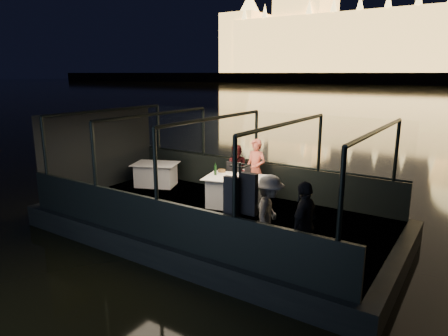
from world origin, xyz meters
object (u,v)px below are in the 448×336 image
Objects in this scene: chair_port_right at (247,184)px; wine_bottle at (215,169)px; dining_table_aft at (156,173)px; coat_stand at (239,212)px; passenger_stripe at (269,210)px; person_woman_coral at (256,171)px; chair_port_left at (230,182)px; dining_table_central at (234,192)px; passenger_dark at (304,221)px; person_man_maroon at (238,169)px.

chair_port_right is 2.97× the size of wine_bottle.
dining_table_aft is 0.72× the size of coat_stand.
passenger_stripe is 3.10m from wine_bottle.
person_woman_coral is 5.31× the size of wine_bottle.
chair_port_right is at bearing 17.68° from chair_port_left.
wine_bottle reaches higher than chair_port_right.
passenger_dark is (2.72, -2.11, 0.47)m from dining_table_central.
person_man_maroon reaches higher than chair_port_right.
person_woman_coral is at bearing 9.66° from dining_table_aft.
dining_table_aft is 6.22m from passenger_dark.
dining_table_central is 0.65m from chair_port_left.
chair_port_left is 0.73m from wine_bottle.
wine_bottle is (-0.09, -0.56, 0.47)m from chair_port_left.
passenger_stripe is (1.96, -1.93, 0.47)m from dining_table_central.
chair_port_right is 3.87m from passenger_dark.
wine_bottle is at bearing -118.79° from person_woman_coral.
chair_port_left is at bearing 132.63° from dining_table_central.
person_man_maroon reaches higher than dining_table_aft.
person_man_maroon is at bearing 151.01° from chair_port_right.
person_man_maroon is at bearing 121.95° from coat_stand.
dining_table_central is 0.95m from person_woman_coral.
coat_stand is at bearing 131.60° from passenger_stripe.
dining_table_aft is 5.43m from coat_stand.
chair_port_right is (2.99, 0.29, 0.06)m from dining_table_aft.
person_man_maroon is 0.91× the size of passenger_dark.
chair_port_left is at bearing 125.26° from coat_stand.
chair_port_left is 3.43m from passenger_stripe.
passenger_stripe is (0.32, 0.53, -0.05)m from coat_stand.
dining_table_central is at bearing 8.45° from wine_bottle.
person_man_maroon is at bearing 85.48° from wine_bottle.
wine_bottle is (-2.17, 2.39, 0.02)m from coat_stand.
chair_port_left reaches higher than chair_port_right.
dining_table_aft is at bearing 177.21° from person_man_maroon.
passenger_dark is (2.59, -2.97, 0.10)m from person_woman_coral.
wine_bottle is at bearing -122.22° from passenger_dark.
chair_port_left is at bearing -160.69° from chair_port_right.
person_man_maroon is (-2.09, 3.35, -0.15)m from coat_stand.
person_man_maroon reaches higher than dining_table_central.
person_woman_coral reaches higher than person_man_maroon.
person_woman_coral is at bearing 55.19° from wine_bottle.
dining_table_aft is 3.00m from chair_port_right.
passenger_dark is at bearing -39.62° from chair_port_left.
coat_stand is 3.23m from wine_bottle.
chair_port_right is 0.99m from wine_bottle.
passenger_dark reaches higher than wine_bottle.
chair_port_right is at bearing 89.57° from dining_table_central.
passenger_dark is 3.83m from wine_bottle.
coat_stand reaches higher than dining_table_aft.
chair_port_right is 0.40m from person_woman_coral.
chair_port_right is at bearing -111.31° from person_woman_coral.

